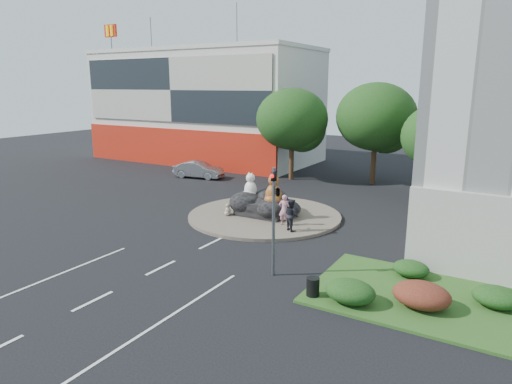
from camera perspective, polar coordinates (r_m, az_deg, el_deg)
ground at (r=22.46m, az=-11.81°, el=-9.27°), size 120.00×120.00×0.00m
roundabout_island at (r=30.10m, az=1.07°, el=-2.96°), size 10.00×10.00×0.20m
rock_plinth at (r=29.95m, az=1.08°, el=-1.95°), size 3.20×2.60×0.90m
shophouse_block at (r=53.85m, az=-6.28°, el=10.69°), size 25.20×12.30×17.40m
grass_verge at (r=20.13m, az=21.85°, el=-12.54°), size 10.00×6.00×0.12m
tree_left at (r=41.54m, az=4.66°, el=8.70°), size 6.46×6.46×8.27m
tree_mid at (r=40.88m, az=14.88°, el=8.67°), size 6.84×6.84×8.76m
tree_right at (r=35.80m, az=22.28°, el=6.05°), size 5.70×5.70×7.30m
hedge_near_green at (r=18.73m, az=11.70°, el=-12.07°), size 2.00×1.60×0.90m
hedge_red at (r=19.07m, az=19.99°, el=-12.01°), size 2.20×1.76×0.99m
hedge_mid_green at (r=20.27m, az=27.88°, el=-11.53°), size 1.80×1.44×0.81m
hedge_back_green at (r=21.82m, az=18.80°, el=-9.05°), size 1.60×1.28×0.72m
traffic_light at (r=20.04m, az=2.47°, el=-0.85°), size 0.44×1.24×5.00m
street_lamp at (r=23.52m, az=26.72°, el=2.17°), size 2.34×0.22×8.06m
cat_white at (r=30.33m, az=-0.69°, el=0.85°), size 1.36×1.29×1.78m
cat_tabby at (r=28.75m, az=2.21°, el=0.35°), size 1.52×1.45×1.97m
kitten_calico at (r=29.77m, az=-3.55°, el=-2.15°), size 0.64×0.61×0.83m
kitten_white at (r=28.66m, az=3.42°, el=-2.69°), size 0.70×0.67×0.89m
pedestrian_pink at (r=27.59m, az=3.56°, el=-2.24°), size 0.78×0.61×1.89m
pedestrian_dark at (r=26.60m, az=4.44°, el=-2.87°), size 1.15×1.09×1.87m
parked_car at (r=43.01m, az=-7.19°, el=2.78°), size 4.91×2.44×1.55m
litter_bin at (r=19.06m, az=7.12°, el=-11.66°), size 0.57×0.57×0.76m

